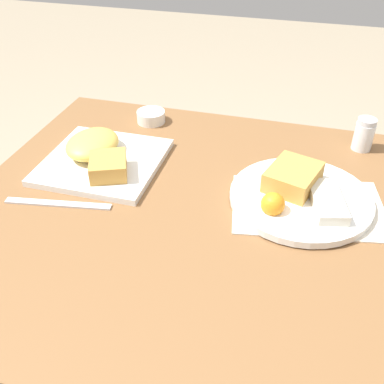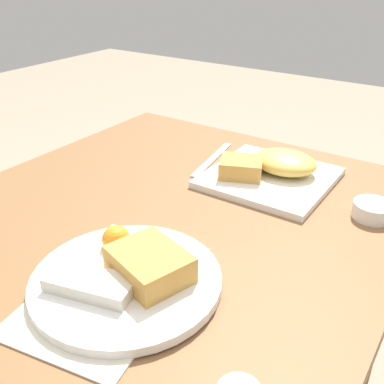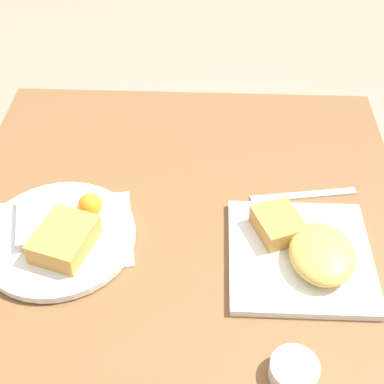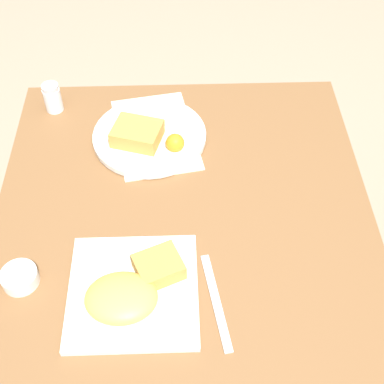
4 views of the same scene
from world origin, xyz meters
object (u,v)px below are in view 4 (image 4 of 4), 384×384
object	(u,v)px
plate_oval_far	(149,134)
butter_knife	(216,301)
plate_square_near	(132,290)
salt_shaker	(53,99)
sauce_ramekin	(20,277)

from	to	relation	value
plate_oval_far	butter_knife	bearing A→B (deg)	-73.17
plate_square_near	salt_shaker	xyz separation A→B (m)	(-0.22, 0.55, 0.01)
plate_square_near	plate_oval_far	xyz separation A→B (m)	(0.02, 0.43, -0.00)
plate_square_near	butter_knife	size ratio (longest dim) A/B	1.17
sauce_ramekin	salt_shaker	bearing A→B (deg)	90.41
plate_square_near	sauce_ramekin	world-z (taller)	plate_square_near
sauce_ramekin	salt_shaker	distance (m)	0.51
plate_square_near	sauce_ramekin	xyz separation A→B (m)	(-0.22, 0.04, -0.01)
plate_oval_far	salt_shaker	xyz separation A→B (m)	(-0.24, 0.12, 0.01)
butter_knife	sauce_ramekin	bearing A→B (deg)	72.22
sauce_ramekin	salt_shaker	world-z (taller)	salt_shaker
salt_shaker	sauce_ramekin	bearing A→B (deg)	-89.59
salt_shaker	butter_knife	xyz separation A→B (m)	(0.38, -0.56, -0.03)
plate_square_near	plate_oval_far	distance (m)	0.43
sauce_ramekin	salt_shaker	xyz separation A→B (m)	(-0.00, 0.51, 0.02)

